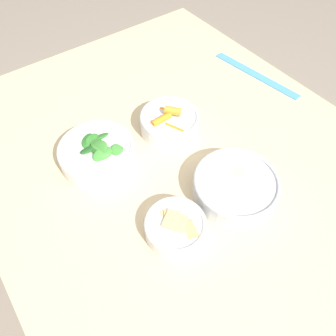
{
  "coord_description": "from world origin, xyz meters",
  "views": [
    {
      "loc": [
        0.42,
        -0.35,
        1.38
      ],
      "look_at": [
        0.04,
        -0.06,
        0.76
      ],
      "focal_mm": 35.0,
      "sensor_mm": 36.0,
      "label": 1
    }
  ],
  "objects_px": {
    "bowl_greens": "(98,153)",
    "bowl_beans_hotdog": "(235,187)",
    "bowl_cookies": "(175,226)",
    "ruler": "(256,75)",
    "bowl_carrots": "(170,122)"
  },
  "relations": [
    {
      "from": "bowl_beans_hotdog",
      "to": "ruler",
      "type": "relative_size",
      "value": 0.62
    },
    {
      "from": "bowl_greens",
      "to": "ruler",
      "type": "height_order",
      "value": "bowl_greens"
    },
    {
      "from": "bowl_carrots",
      "to": "bowl_beans_hotdog",
      "type": "xyz_separation_m",
      "value": [
        0.26,
        -0.0,
        -0.0
      ]
    },
    {
      "from": "bowl_greens",
      "to": "bowl_beans_hotdog",
      "type": "bearing_deg",
      "value": 37.27
    },
    {
      "from": "bowl_cookies",
      "to": "ruler",
      "type": "bearing_deg",
      "value": 117.83
    },
    {
      "from": "bowl_greens",
      "to": "bowl_beans_hotdog",
      "type": "distance_m",
      "value": 0.34
    },
    {
      "from": "bowl_cookies",
      "to": "ruler",
      "type": "xyz_separation_m",
      "value": [
        -0.29,
        0.54,
        -0.02
      ]
    },
    {
      "from": "bowl_cookies",
      "to": "bowl_greens",
      "type": "bearing_deg",
      "value": -172.29
    },
    {
      "from": "bowl_carrots",
      "to": "ruler",
      "type": "xyz_separation_m",
      "value": [
        -0.03,
        0.37,
        -0.03
      ]
    },
    {
      "from": "ruler",
      "to": "bowl_cookies",
      "type": "bearing_deg",
      "value": -62.17
    },
    {
      "from": "bowl_cookies",
      "to": "ruler",
      "type": "distance_m",
      "value": 0.61
    },
    {
      "from": "bowl_greens",
      "to": "bowl_beans_hotdog",
      "type": "relative_size",
      "value": 0.95
    },
    {
      "from": "bowl_cookies",
      "to": "ruler",
      "type": "height_order",
      "value": "bowl_cookies"
    },
    {
      "from": "bowl_greens",
      "to": "bowl_beans_hotdog",
      "type": "xyz_separation_m",
      "value": [
        0.27,
        0.21,
        -0.01
      ]
    },
    {
      "from": "bowl_carrots",
      "to": "bowl_beans_hotdog",
      "type": "distance_m",
      "value": 0.26
    }
  ]
}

